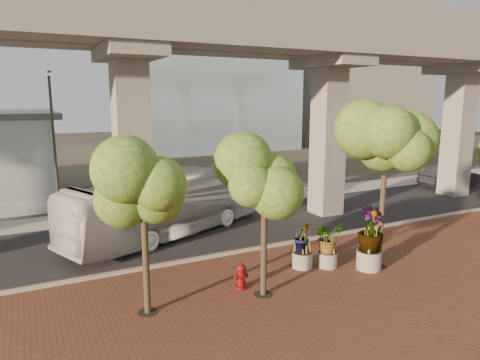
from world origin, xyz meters
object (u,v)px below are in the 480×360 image
parked_car (449,177)px  fire_hydrant (241,276)px  transit_bus (169,205)px  planter_front (328,239)px

parked_car → fire_hydrant: (-24.15, -9.62, -0.31)m
transit_bus → parked_car: (24.56, 2.00, -0.79)m
transit_bus → planter_front: 8.76m
fire_hydrant → transit_bus: bearing=93.1°
transit_bus → planter_front: size_ratio=5.82×
planter_front → transit_bus: bearing=122.3°
transit_bus → planter_front: bearing=-170.4°
transit_bus → parked_car: bearing=-108.0°
transit_bus → parked_car: size_ratio=2.26×
transit_bus → fire_hydrant: size_ratio=11.64×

